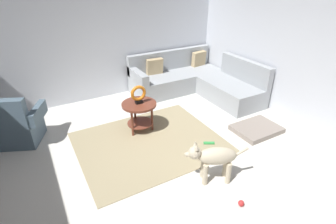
{
  "coord_description": "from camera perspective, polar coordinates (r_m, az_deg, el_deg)",
  "views": [
    {
      "loc": [
        -1.33,
        -2.55,
        2.5
      ],
      "look_at": [
        0.45,
        0.6,
        0.55
      ],
      "focal_mm": 27.56,
      "sensor_mm": 36.0,
      "label": 1
    }
  ],
  "objects": [
    {
      "name": "wall_back",
      "position": [
        5.77,
        -16.13,
        15.75
      ],
      "size": [
        6.0,
        0.12,
        2.7
      ],
      "primitive_type": "cube",
      "color": "silver",
      "rests_on": "ground_plane"
    },
    {
      "name": "sectional_couch",
      "position": [
        6.07,
        6.08,
        6.77
      ],
      "size": [
        2.2,
        2.25,
        0.88
      ],
      "color": "#9EA3A8",
      "rests_on": "ground_plane"
    },
    {
      "name": "dog_bed_mat",
      "position": [
        4.89,
        18.99,
        -3.55
      ],
      "size": [
        0.8,
        0.6,
        0.09
      ],
      "primitive_type": "cube",
      "color": "gray",
      "rests_on": "ground_plane"
    },
    {
      "name": "side_table",
      "position": [
        4.5,
        -6.36,
        0.53
      ],
      "size": [
        0.6,
        0.6,
        0.54
      ],
      "color": "brown",
      "rests_on": "ground_plane"
    },
    {
      "name": "dog_toy_ball",
      "position": [
        3.44,
        15.87,
        -18.83
      ],
      "size": [
        0.07,
        0.07,
        0.07
      ],
      "primitive_type": "sphere",
      "color": "red",
      "rests_on": "ground_plane"
    },
    {
      "name": "area_rug",
      "position": [
        4.36,
        -4.11,
        -6.7
      ],
      "size": [
        2.3,
        1.9,
        0.01
      ],
      "primitive_type": "cube",
      "color": "tan",
      "rests_on": "ground_plane"
    },
    {
      "name": "dog",
      "position": [
        3.47,
        10.07,
        -9.92
      ],
      "size": [
        0.79,
        0.42,
        0.63
      ],
      "rotation": [
        0.0,
        0.0,
        1.14
      ],
      "color": "beige",
      "rests_on": "ground_plane"
    },
    {
      "name": "wall_right",
      "position": [
        5.11,
        29.52,
        11.72
      ],
      "size": [
        0.12,
        6.0,
        2.7
      ],
      "primitive_type": "cube",
      "color": "silver",
      "rests_on": "ground_plane"
    },
    {
      "name": "dog_toy_rope",
      "position": [
        4.35,
        9.04,
        -6.79
      ],
      "size": [
        0.18,
        0.13,
        0.05
      ],
      "primitive_type": "cylinder",
      "rotation": [
        0.0,
        1.57,
        2.63
      ],
      "color": "green",
      "rests_on": "ground_plane"
    },
    {
      "name": "armchair",
      "position": [
        4.85,
        -30.4,
        -2.65
      ],
      "size": [
        0.97,
        0.87,
        0.88
      ],
      "rotation": [
        0.0,
        0.0,
        -0.41
      ],
      "color": "#4C6070",
      "rests_on": "ground_plane"
    },
    {
      "name": "torus_sculpture",
      "position": [
        4.37,
        -6.56,
        3.95
      ],
      "size": [
        0.28,
        0.08,
        0.33
      ],
      "color": "black",
      "rests_on": "side_table"
    },
    {
      "name": "ground_plane",
      "position": [
        3.85,
        -1.49,
        -13.24
      ],
      "size": [
        6.0,
        6.0,
        0.1
      ],
      "primitive_type": "cube",
      "color": "silver"
    }
  ]
}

